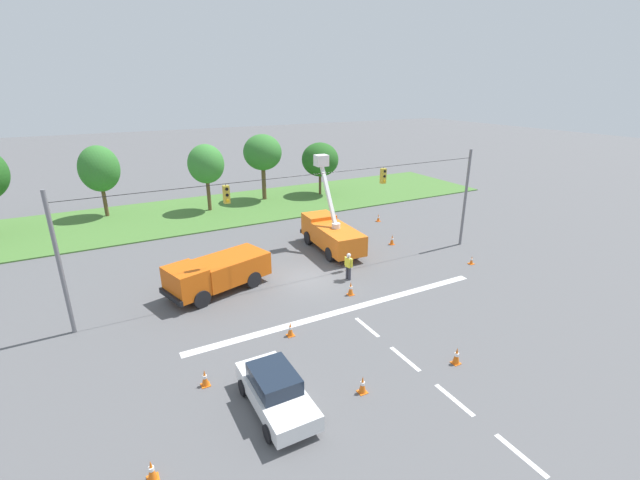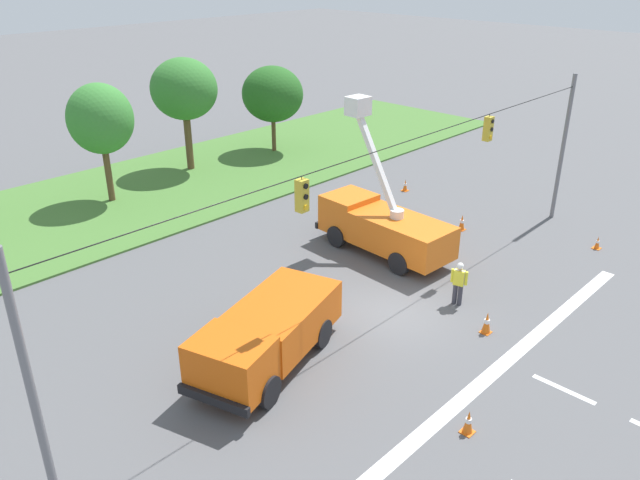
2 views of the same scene
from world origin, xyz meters
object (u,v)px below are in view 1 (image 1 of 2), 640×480
at_px(tree_centre, 206,164).
at_px(tree_west, 99,169).
at_px(traffic_cone_near_bucket, 472,260).
at_px(utility_truck_support_near, 217,272).
at_px(road_worker, 349,265).
at_px(utility_truck_bucket_lift, 331,232).
at_px(traffic_cone_lane_edge_a, 457,356).
at_px(tree_east, 263,153).
at_px(tree_far_east, 320,160).
at_px(sedan_white, 276,390).
at_px(traffic_cone_foreground_left, 378,218).
at_px(traffic_cone_lane_edge_b, 290,329).
at_px(traffic_cone_far_left, 392,240).
at_px(traffic_cone_mid_left, 363,385).
at_px(traffic_cone_mid_right, 351,288).
at_px(traffic_cone_far_right, 152,470).
at_px(traffic_cone_foreground_right, 205,378).

bearing_deg(tree_centre, tree_west, 163.64).
bearing_deg(traffic_cone_near_bucket, utility_truck_support_near, 165.26).
bearing_deg(road_worker, utility_truck_bucket_lift, 72.43).
bearing_deg(traffic_cone_lane_edge_a, tree_east, 84.44).
height_order(tree_far_east, sedan_white, tree_far_east).
relative_size(traffic_cone_foreground_left, traffic_cone_near_bucket, 1.13).
distance_m(traffic_cone_lane_edge_b, traffic_cone_far_left, 14.40).
bearing_deg(tree_east, tree_centre, -166.99).
height_order(traffic_cone_foreground_left, traffic_cone_near_bucket, traffic_cone_foreground_left).
distance_m(tree_west, sedan_white, 30.87).
xyz_separation_m(tree_centre, tree_east, (6.18, 1.43, 0.44)).
bearing_deg(traffic_cone_lane_edge_a, traffic_cone_mid_left, 175.39).
xyz_separation_m(tree_east, road_worker, (-2.58, -20.88, -3.96)).
bearing_deg(traffic_cone_foreground_left, sedan_white, -134.70).
bearing_deg(traffic_cone_lane_edge_b, traffic_cone_near_bucket, 8.59).
height_order(utility_truck_bucket_lift, traffic_cone_mid_left, utility_truck_bucket_lift).
xyz_separation_m(traffic_cone_lane_edge_a, traffic_cone_lane_edge_b, (-5.48, 5.45, -0.03)).
xyz_separation_m(tree_east, traffic_cone_mid_right, (-3.56, -22.72, -4.55)).
distance_m(traffic_cone_mid_left, traffic_cone_lane_edge_b, 5.14).
bearing_deg(tree_east, traffic_cone_near_bucket, -74.98).
relative_size(tree_west, traffic_cone_lane_edge_a, 8.14).
bearing_deg(sedan_white, traffic_cone_foreground_left, 45.30).
height_order(road_worker, traffic_cone_lane_edge_a, road_worker).
distance_m(traffic_cone_mid_left, traffic_cone_far_left, 17.13).
bearing_deg(traffic_cone_mid_left, traffic_cone_far_left, 48.80).
bearing_deg(tree_far_east, traffic_cone_mid_left, -115.36).
height_order(utility_truck_support_near, sedan_white, utility_truck_support_near).
height_order(traffic_cone_lane_edge_a, traffic_cone_lane_edge_b, traffic_cone_lane_edge_a).
bearing_deg(traffic_cone_near_bucket, traffic_cone_foreground_left, 89.62).
bearing_deg(traffic_cone_far_right, traffic_cone_near_bucket, 19.09).
bearing_deg(utility_truck_bucket_lift, utility_truck_support_near, -164.16).
height_order(tree_east, traffic_cone_far_left, tree_east).
bearing_deg(traffic_cone_foreground_right, utility_truck_support_near, 70.64).
height_order(tree_far_east, traffic_cone_lane_edge_a, tree_far_east).
bearing_deg(tree_west, utility_truck_support_near, -76.03).
bearing_deg(traffic_cone_foreground_right, traffic_cone_far_left, 29.67).
relative_size(tree_east, road_worker, 3.84).
bearing_deg(tree_east, utility_truck_bucket_lift, -93.61).
bearing_deg(road_worker, traffic_cone_lane_edge_b, -145.04).
xyz_separation_m(tree_east, utility_truck_support_near, (-10.15, -18.50, -3.78)).
bearing_deg(traffic_cone_near_bucket, traffic_cone_foreground_right, -168.51).
distance_m(traffic_cone_lane_edge_a, traffic_cone_far_right, 12.61).
bearing_deg(utility_truck_support_near, traffic_cone_foreground_left, 22.09).
distance_m(traffic_cone_foreground_right, traffic_cone_lane_edge_a, 10.74).
relative_size(sedan_white, traffic_cone_lane_edge_a, 5.37).
bearing_deg(traffic_cone_far_right, traffic_cone_foreground_right, 54.78).
distance_m(utility_truck_bucket_lift, traffic_cone_lane_edge_a, 14.69).
bearing_deg(traffic_cone_far_left, tree_far_east, 81.07).
bearing_deg(tree_far_east, utility_truck_support_near, -132.83).
height_order(utility_truck_support_near, traffic_cone_foreground_right, utility_truck_support_near).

